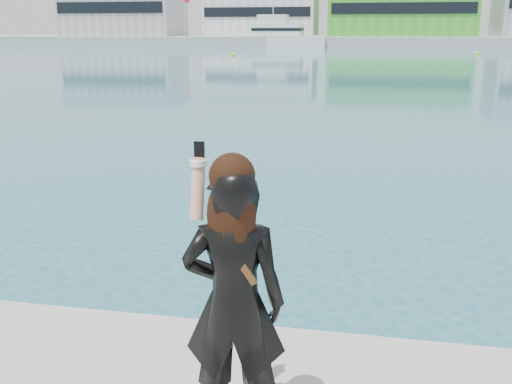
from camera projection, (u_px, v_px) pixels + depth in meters
far_quay at (361, 41)px, 126.83m from camera, size 320.00×40.00×2.00m
warehouse_grey_left at (124, 10)px, 132.96m from camera, size 26.52×16.36×11.50m
warehouse_white at (263, 14)px, 127.30m from camera, size 24.48×15.35×9.50m
warehouse_green at (401, 11)px, 121.77m from camera, size 30.60×16.36×10.50m
flagpole_left at (185, 14)px, 123.62m from camera, size 1.28×0.16×8.00m
flagpole_right at (475, 13)px, 112.84m from camera, size 1.28×0.16×8.00m
motor_yacht at (280, 35)px, 112.55m from camera, size 17.68×5.85×8.13m
buoy_near at (477, 54)px, 80.21m from camera, size 0.50×0.50×0.50m
buoy_far at (233, 56)px, 74.32m from camera, size 0.50×0.50×0.50m
woman at (234, 295)px, 3.37m from camera, size 0.65×0.46×1.79m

